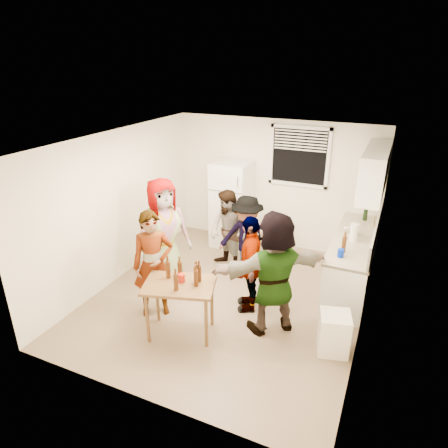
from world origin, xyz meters
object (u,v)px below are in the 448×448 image
at_px(blue_cup, 340,257).
at_px(beer_bottle_table, 169,278).
at_px(guest_back_right, 246,277).
at_px(kettle, 353,235).
at_px(red_cup, 182,282).
at_px(trash_bin, 334,335).
at_px(guest_grey, 167,282).
at_px(guest_back_left, 228,268).
at_px(guest_black, 249,307).
at_px(beer_bottle_counter, 343,252).
at_px(wine_bottle, 365,220).
at_px(refrigerator, 232,204).
at_px(guest_orange, 271,327).
at_px(serving_table, 182,332).
at_px(guest_stripe, 157,312).

relative_size(blue_cup, beer_bottle_table, 0.50).
xyz_separation_m(beer_bottle_table, guest_back_right, (0.48, 1.69, -0.79)).
bearing_deg(kettle, beer_bottle_table, -116.71).
bearing_deg(blue_cup, red_cup, -143.31).
bearing_deg(trash_bin, guest_grey, 168.58).
bearing_deg(guest_grey, guest_back_left, -5.57).
xyz_separation_m(trash_bin, guest_black, (-1.34, 0.48, -0.25)).
bearing_deg(guest_back_right, guest_black, -66.57).
bearing_deg(beer_bottle_counter, blue_cup, -94.51).
height_order(wine_bottle, trash_bin, wine_bottle).
bearing_deg(guest_back_left, beer_bottle_table, -62.47).
xyz_separation_m(refrigerator, kettle, (2.40, -0.65, 0.05)).
bearing_deg(kettle, blue_cup, -77.17).
relative_size(guest_back_right, guest_orange, 0.85).
bearing_deg(red_cup, wine_bottle, 56.02).
relative_size(wine_bottle, red_cup, 2.49).
height_order(serving_table, red_cup, red_cup).
distance_m(kettle, guest_back_left, 2.27).
bearing_deg(red_cup, serving_table, -96.12).
distance_m(guest_back_left, guest_back_right, 0.46).
height_order(wine_bottle, guest_black, wine_bottle).
distance_m(wine_bottle, guest_orange, 2.71).
relative_size(refrigerator, beer_bottle_counter, 6.99).
relative_size(kettle, beer_bottle_table, 0.88).
xyz_separation_m(wine_bottle, serving_table, (-2.00, -3.01, -0.90)).
bearing_deg(beer_bottle_table, refrigerator, 95.77).
bearing_deg(beer_bottle_table, guest_grey, 124.90).
height_order(serving_table, guest_orange, serving_table).
bearing_deg(beer_bottle_counter, kettle, 85.91).
height_order(refrigerator, serving_table, refrigerator).
bearing_deg(serving_table, beer_bottle_table, 159.59).
relative_size(guest_stripe, guest_orange, 0.92).
relative_size(trash_bin, beer_bottle_table, 2.26).
relative_size(beer_bottle_counter, guest_back_right, 0.16).
distance_m(blue_cup, serving_table, 2.49).
relative_size(guest_grey, guest_orange, 1.04).
height_order(kettle, serving_table, kettle).
bearing_deg(refrigerator, red_cup, -80.00).
height_order(wine_bottle, beer_bottle_counter, wine_bottle).
xyz_separation_m(wine_bottle, guest_orange, (-0.90, -2.40, -0.90)).
height_order(red_cup, guest_grey, red_cup).
bearing_deg(serving_table, wine_bottle, 56.46).
xyz_separation_m(kettle, trash_bin, (0.08, -1.80, -0.65)).
bearing_deg(guest_grey, wine_bottle, -21.18).
xyz_separation_m(beer_bottle_counter, guest_back_right, (-1.58, 0.18, -0.90)).
relative_size(guest_stripe, guest_black, 1.08).
bearing_deg(guest_grey, serving_table, -104.90).
height_order(wine_bottle, guest_back_left, wine_bottle).
bearing_deg(blue_cup, serving_table, -142.25).
bearing_deg(beer_bottle_counter, guest_stripe, -151.61).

